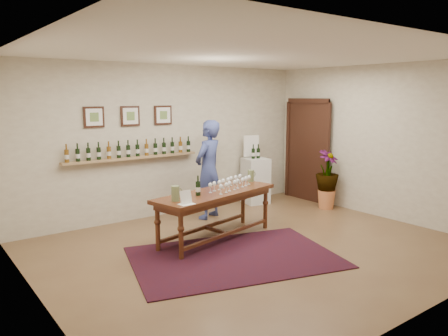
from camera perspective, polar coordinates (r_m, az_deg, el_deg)
ground at (r=6.57m, az=4.25°, el=-10.43°), size 6.00×6.00×0.00m
room_shell at (r=9.05m, az=6.73°, el=2.29°), size 6.00×6.00×6.00m
rug at (r=6.20m, az=1.35°, el=-11.57°), size 3.19×2.55×0.01m
tasting_table at (r=6.80m, az=-1.06°, el=-4.03°), size 2.25×1.12×0.76m
table_glasses at (r=6.99m, az=0.88°, el=-2.01°), size 1.19×0.67×0.16m
table_bottles at (r=6.52m, az=-3.70°, el=-2.15°), size 0.33×0.25×0.32m
pitcher_left at (r=6.18m, az=-6.36°, el=-3.33°), size 0.17×0.17×0.22m
pitcher_right at (r=7.56m, az=3.53°, el=-1.02°), size 0.15×0.15×0.20m
menu_card at (r=6.00m, az=-5.01°, el=-3.83°), size 0.21×0.16×0.19m
display_pedestal at (r=9.17m, az=4.14°, el=-1.67°), size 0.56×0.56×0.95m
pedestal_bottles at (r=9.05m, az=4.17°, el=2.22°), size 0.32×0.14×0.31m
info_sign at (r=9.19m, az=3.58°, el=2.90°), size 0.35×0.09×0.49m
potted_plant at (r=8.90m, az=13.31°, el=-1.46°), size 0.61×0.61×1.01m
person at (r=7.95m, az=-2.04°, el=-0.21°), size 0.77×0.65×1.80m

